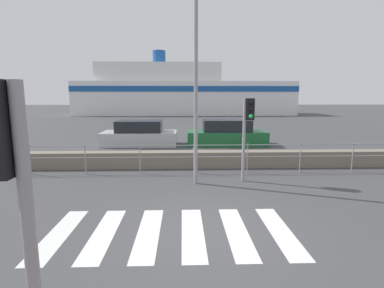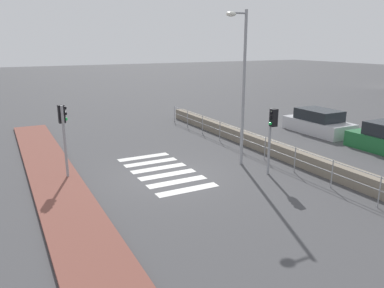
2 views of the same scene
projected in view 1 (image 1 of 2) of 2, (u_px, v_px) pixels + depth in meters
The scene contains 10 objects.
ground_plane at pixel (203, 232), 6.11m from camera, with size 160.00×160.00×0.00m, color #424244.
crosswalk at pixel (171, 232), 6.09m from camera, with size 4.95×2.40×0.01m.
seawall at pixel (193, 159), 11.56m from camera, with size 21.32×0.55×0.62m.
harbor_fence at pixel (194, 154), 10.63m from camera, with size 19.22×0.04×1.06m.
traffic_light_near at pixel (11, 187), 2.16m from camera, with size 0.34×0.32×2.87m.
traffic_light_far at pixel (248, 121), 9.43m from camera, with size 0.34×0.32×2.67m.
streetlamp at pixel (196, 55), 8.69m from camera, with size 0.32×0.98×6.38m.
ferry_boat at pixel (180, 93), 42.80m from camera, with size 30.18×7.32×8.88m.
parked_car_silver at pixel (140, 135), 16.59m from camera, with size 4.09×1.89×1.38m.
parked_car_green at pixel (226, 134), 16.74m from camera, with size 4.38×1.79×1.41m.
Camera 1 is at (-0.41, -5.73, 2.77)m, focal length 28.00 mm.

